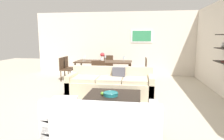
# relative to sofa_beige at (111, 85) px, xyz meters

# --- Properties ---
(ground_plane) EXTENTS (18.00, 18.00, 0.00)m
(ground_plane) POSITION_rel_sofa_beige_xyz_m (0.07, -0.34, -0.29)
(ground_plane) COLOR #BCB29E
(back_wall_unit) EXTENTS (8.40, 0.09, 2.70)m
(back_wall_unit) POSITION_rel_sofa_beige_xyz_m (0.37, 3.19, 1.06)
(back_wall_unit) COLOR silver
(back_wall_unit) RESTS_ON ground
(sofa_beige) EXTENTS (2.37, 0.90, 0.78)m
(sofa_beige) POSITION_rel_sofa_beige_xyz_m (0.00, 0.00, 0.00)
(sofa_beige) COLOR beige
(sofa_beige) RESTS_ON ground
(loveseat_white) EXTENTS (1.66, 0.90, 0.78)m
(loveseat_white) POSITION_rel_sofa_beige_xyz_m (0.28, -2.56, 0.00)
(loveseat_white) COLOR white
(loveseat_white) RESTS_ON ground
(coffee_table) EXTENTS (1.19, 1.05, 0.38)m
(coffee_table) POSITION_rel_sofa_beige_xyz_m (0.24, -1.23, -0.10)
(coffee_table) COLOR black
(coffee_table) RESTS_ON ground
(decorative_bowl) EXTENTS (0.32, 0.32, 0.08)m
(decorative_bowl) POSITION_rel_sofa_beige_xyz_m (0.20, -1.29, 0.13)
(decorative_bowl) COLOR #19666B
(decorative_bowl) RESTS_ON coffee_table
(apple_on_coffee_table) EXTENTS (0.08, 0.08, 0.08)m
(apple_on_coffee_table) POSITION_rel_sofa_beige_xyz_m (0.01, -1.28, 0.13)
(apple_on_coffee_table) COLOR #669E2D
(apple_on_coffee_table) RESTS_ON coffee_table
(dining_table) EXTENTS (2.08, 0.85, 0.75)m
(dining_table) POSITION_rel_sofa_beige_xyz_m (-0.54, 1.78, 0.39)
(dining_table) COLOR #422D1E
(dining_table) RESTS_ON ground
(dining_chair_left_near) EXTENTS (0.44, 0.44, 0.88)m
(dining_chair_left_near) POSITION_rel_sofa_beige_xyz_m (-1.99, 1.59, 0.21)
(dining_chair_left_near) COLOR #422D1E
(dining_chair_left_near) RESTS_ON ground
(dining_chair_left_far) EXTENTS (0.44, 0.44, 0.88)m
(dining_chair_left_far) POSITION_rel_sofa_beige_xyz_m (-1.99, 1.98, 0.21)
(dining_chair_left_far) COLOR #422D1E
(dining_chair_left_far) RESTS_ON ground
(dining_chair_foot) EXTENTS (0.44, 0.44, 0.88)m
(dining_chair_foot) POSITION_rel_sofa_beige_xyz_m (-0.54, 0.95, 0.21)
(dining_chair_foot) COLOR #422D1E
(dining_chair_foot) RESTS_ON ground
(dining_chair_right_far) EXTENTS (0.44, 0.44, 0.88)m
(dining_chair_right_far) POSITION_rel_sofa_beige_xyz_m (0.90, 1.98, 0.21)
(dining_chair_right_far) COLOR #422D1E
(dining_chair_right_far) RESTS_ON ground
(dining_chair_head) EXTENTS (0.44, 0.44, 0.88)m
(dining_chair_head) POSITION_rel_sofa_beige_xyz_m (-0.54, 2.62, 0.21)
(dining_chair_head) COLOR #422D1E
(dining_chair_head) RESTS_ON ground
(dining_chair_right_near) EXTENTS (0.44, 0.44, 0.88)m
(dining_chair_right_near) POSITION_rel_sofa_beige_xyz_m (0.90, 1.59, 0.21)
(dining_chair_right_near) COLOR #422D1E
(dining_chair_right_near) RESTS_ON ground
(wine_glass_foot) EXTENTS (0.07, 0.07, 0.17)m
(wine_glass_foot) POSITION_rel_sofa_beige_xyz_m (-0.54, 1.42, 0.58)
(wine_glass_foot) COLOR silver
(wine_glass_foot) RESTS_ON dining_table
(wine_glass_left_near) EXTENTS (0.06, 0.06, 0.16)m
(wine_glass_left_near) POSITION_rel_sofa_beige_xyz_m (-1.29, 1.68, 0.57)
(wine_glass_left_near) COLOR silver
(wine_glass_left_near) RESTS_ON dining_table
(wine_glass_right_far) EXTENTS (0.07, 0.07, 0.18)m
(wine_glass_right_far) POSITION_rel_sofa_beige_xyz_m (0.20, 1.89, 0.59)
(wine_glass_right_far) COLOR silver
(wine_glass_right_far) RESTS_ON dining_table
(wine_glass_head) EXTENTS (0.06, 0.06, 0.18)m
(wine_glass_head) POSITION_rel_sofa_beige_xyz_m (-0.54, 2.15, 0.58)
(wine_glass_head) COLOR silver
(wine_glass_head) RESTS_ON dining_table
(wine_glass_left_far) EXTENTS (0.08, 0.08, 0.18)m
(wine_glass_left_far) POSITION_rel_sofa_beige_xyz_m (-1.29, 1.89, 0.58)
(wine_glass_left_far) COLOR silver
(wine_glass_left_far) RESTS_ON dining_table
(centerpiece_vase) EXTENTS (0.16, 0.16, 0.32)m
(centerpiece_vase) POSITION_rel_sofa_beige_xyz_m (-0.59, 1.82, 0.64)
(centerpiece_vase) COLOR silver
(centerpiece_vase) RESTS_ON dining_table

